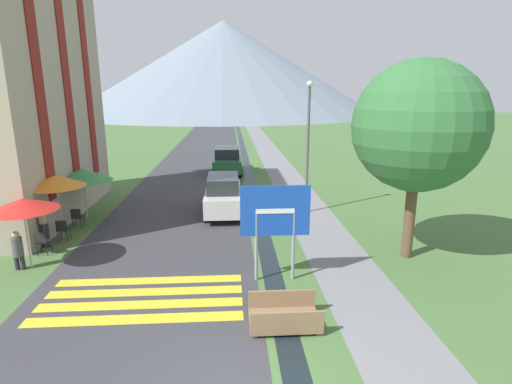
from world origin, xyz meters
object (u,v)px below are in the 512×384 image
Objects in this scene: cafe_chair_middle at (63,229)px; cafe_chair_near_left at (42,241)px; cafe_umbrella_middle_orange at (56,181)px; cafe_umbrella_front_red at (22,204)px; person_standing_terrace at (43,220)px; cafe_umbrella_rear_green at (83,175)px; road_sign at (275,219)px; cafe_chair_far_right at (77,216)px; streetlamp at (308,138)px; parked_car_far at (227,160)px; parked_car_near at (223,194)px; footbridge at (284,317)px; tree_by_path at (419,127)px; person_seated_near at (18,249)px; hotel_building at (6,74)px.

cafe_chair_middle is 1.00× the size of cafe_chair_near_left.
cafe_chair_near_left is at bearing -90.01° from cafe_umbrella_middle_orange.
cafe_umbrella_front_red is 1.29× the size of person_standing_terrace.
cafe_umbrella_rear_green is (0.07, 5.07, -0.11)m from cafe_umbrella_front_red.
road_sign is 9.39m from cafe_chair_far_right.
streetlamp reaches higher than cafe_chair_far_right.
cafe_umbrella_rear_green is at bearing -121.82° from parked_car_far.
parked_car_near is at bearing 103.28° from road_sign.
cafe_umbrella_middle_orange is 1.39× the size of person_standing_terrace.
person_standing_terrace is (-0.37, -2.12, 0.53)m from cafe_chair_far_right.
cafe_umbrella_rear_green is (-7.66, 8.87, 1.78)m from footbridge.
footbridge is 10.08m from streetlamp.
tree_by_path reaches higher than cafe_umbrella_middle_orange.
person_seated_near is 0.22× the size of streetlamp.
cafe_umbrella_front_red is 5.07m from cafe_umbrella_rear_green.
footbridge is at bearing -140.79° from tree_by_path.
road_sign is 1.26× the size of cafe_umbrella_front_red.
parked_car_far is 2.51× the size of person_standing_terrace.
footbridge is at bearing -39.67° from cafe_umbrella_middle_orange.
road_sign is at bearing 89.32° from footbridge.
footbridge is 0.69× the size of cafe_umbrella_rear_green.
cafe_umbrella_front_red is at bearing -137.95° from parked_car_near.
cafe_umbrella_middle_orange is 0.38× the size of tree_by_path.
cafe_umbrella_rear_green is (-6.20, -9.99, 1.10)m from parked_car_far.
cafe_chair_far_right is (-6.04, -1.68, -0.39)m from parked_car_near.
person_standing_terrace is (-0.41, -0.57, 0.53)m from cafe_chair_middle.
parked_car_near reaches higher than footbridge.
cafe_umbrella_middle_orange is 3.22m from person_seated_near.
cafe_chair_middle is 1.55m from cafe_chair_far_right.
cafe_umbrella_rear_green reaches higher than person_standing_terrace.
tree_by_path is at bearing 17.04° from road_sign.
cafe_chair_middle is at bearing 80.68° from person_seated_near.
road_sign is 0.49× the size of streetlamp.
cafe_umbrella_front_red is 12.70m from tree_by_path.
parked_car_far is at bearing 67.41° from cafe_umbrella_front_red.
person_standing_terrace is at bearing 158.88° from road_sign.
road_sign reaches higher than cafe_chair_middle.
footbridge is 10.82m from cafe_chair_far_right.
person_seated_near is 12.02m from streetlamp.
tree_by_path reaches higher than streetlamp.
hotel_building is 3.97× the size of road_sign.
person_standing_terrace is at bearing 99.15° from cafe_umbrella_front_red.
cafe_chair_middle is (-6.00, -3.23, -0.39)m from parked_car_near.
hotel_building is 6.82× the size of footbridge.
parked_car_near reaches higher than person_standing_terrace.
parked_car_near is at bearing -90.79° from parked_car_far.
streetlamp reaches higher than cafe_chair_middle.
streetlamp is at bearing 19.92° from person_standing_terrace.
parked_car_far is at bearing 89.21° from parked_car_near.
tree_by_path is (15.35, -5.65, -1.80)m from hotel_building.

